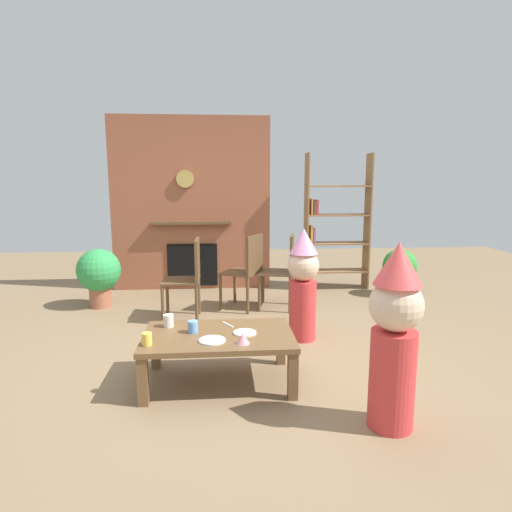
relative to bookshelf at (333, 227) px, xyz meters
name	(u,v)px	position (x,y,z in m)	size (l,w,h in m)	color
ground_plane	(243,357)	(-1.40, -2.40, -0.88)	(12.00, 12.00, 0.00)	#846B4C
brick_fireplace_feature	(191,205)	(-1.98, 0.20, 0.31)	(2.20, 0.28, 2.40)	#935138
bookshelf	(333,227)	(0.00, 0.00, 0.00)	(0.90, 0.28, 1.90)	olive
coffee_table	(219,341)	(-1.60, -2.86, -0.55)	(1.13, 0.70, 0.39)	brown
paper_cup_near_left	(147,339)	(-2.10, -3.05, -0.45)	(0.07, 0.07, 0.09)	#F2CC4C
paper_cup_near_right	(168,321)	(-2.00, -2.66, -0.44)	(0.08, 0.08, 0.10)	silver
paper_cup_center	(193,327)	(-1.80, -2.81, -0.45)	(0.08, 0.08, 0.09)	#669EE0
paper_plate_front	(212,340)	(-1.65, -3.00, -0.49)	(0.19, 0.19, 0.01)	white
paper_plate_rear	(245,333)	(-1.41, -2.86, -0.49)	(0.17, 0.17, 0.01)	white
birthday_cake_slice	(243,338)	(-1.43, -3.07, -0.45)	(0.10, 0.10, 0.08)	pink
table_fork	(228,324)	(-1.53, -2.65, -0.49)	(0.15, 0.02, 0.01)	silver
child_with_cone_hat	(395,332)	(-0.53, -3.55, -0.26)	(0.32, 0.32, 1.17)	#D13838
child_in_pink	(303,282)	(-0.80, -1.99, -0.31)	(0.30, 0.30, 1.08)	#D13838
dining_chair_left	(189,274)	(-1.93, -1.28, -0.37)	(0.41, 0.41, 0.90)	brown
dining_chair_middle	(248,267)	(-1.26, -0.95, -0.37)	(0.55, 0.55, 0.90)	brown
dining_chair_right	(284,267)	(-0.83, -0.95, -0.37)	(0.48, 0.48, 0.90)	brown
potted_plant_tall	(399,268)	(0.80, -0.47, -0.51)	(0.45, 0.45, 0.63)	beige
potted_plant_short	(99,273)	(-3.05, -0.71, -0.46)	(0.52, 0.52, 0.72)	#9E5B42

